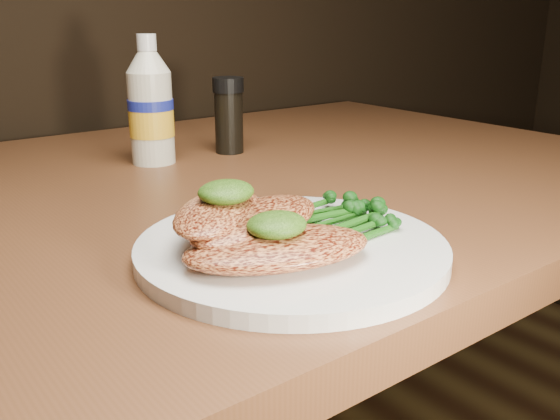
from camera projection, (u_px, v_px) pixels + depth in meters
plate at (291, 249)px, 0.52m from camera, size 0.26×0.26×0.01m
chicken_front at (278, 248)px, 0.47m from camera, size 0.17×0.12×0.02m
chicken_mid at (256, 220)px, 0.51m from camera, size 0.16×0.12×0.02m
chicken_back at (218, 212)px, 0.51m from camera, size 0.14×0.14×0.02m
pesto_front at (277, 225)px, 0.47m from camera, size 0.06×0.05×0.02m
pesto_back at (226, 192)px, 0.50m from camera, size 0.06×0.06×0.02m
broccolini_bundle at (330, 218)px, 0.55m from camera, size 0.14×0.13×0.02m
mayo_bottle at (150, 100)px, 0.82m from camera, size 0.07×0.07×0.17m
pepper_grinder at (229, 116)px, 0.89m from camera, size 0.05×0.05×0.11m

